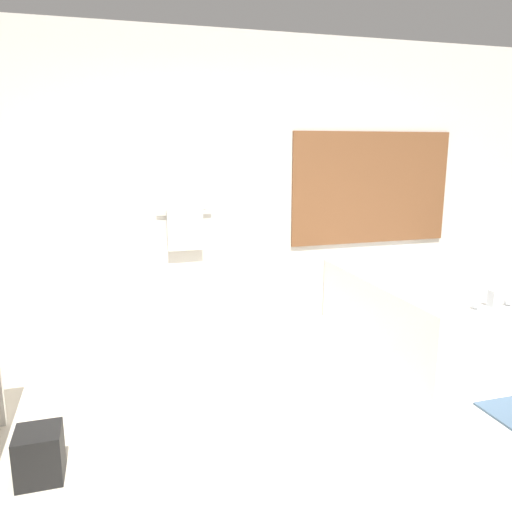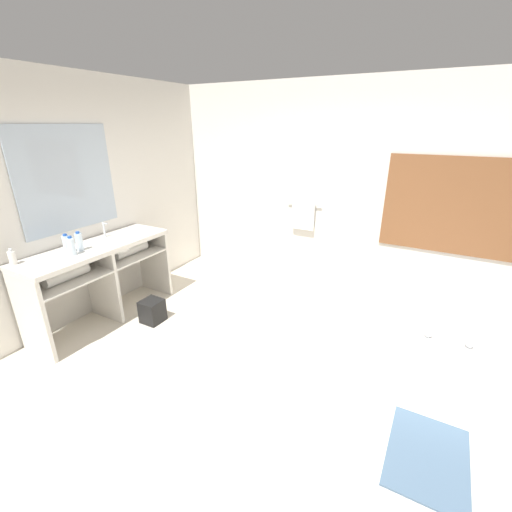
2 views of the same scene
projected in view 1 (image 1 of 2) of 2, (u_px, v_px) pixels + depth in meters
name	position (u px, v px, depth m)	size (l,w,h in m)	color
ground_plane	(304.00, 459.00, 2.77)	(16.00, 16.00, 0.00)	beige
wall_back_with_blinds	(221.00, 186.00, 4.58)	(7.40, 0.13, 2.70)	silver
bathtub	(420.00, 308.00, 4.33)	(0.98, 1.84, 0.72)	white
waste_bin	(39.00, 455.00, 2.58)	(0.23, 0.23, 0.27)	black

